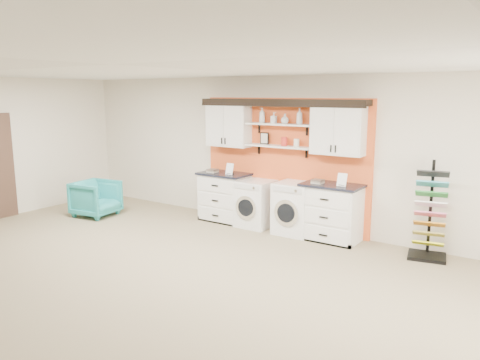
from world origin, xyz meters
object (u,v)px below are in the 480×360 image
Objects in this scene: base_cabinet_left at (225,197)px; base_cabinet_right at (331,212)px; dryer at (295,208)px; sample_rack at (429,227)px; washer at (256,203)px; armchair at (96,198)px.

base_cabinet_left is 0.97× the size of base_cabinet_right.
sample_rack is (2.27, 0.02, 0.03)m from dryer.
washer is 0.84m from dryer.
base_cabinet_left is 1.57m from dryer.
dryer reaches higher than washer.
armchair is at bearing 179.96° from sample_rack.
base_cabinet_right is at bearing -84.14° from armchair.
washer is at bearing -77.51° from armchair.
base_cabinet_right is (2.26, -0.00, 0.01)m from base_cabinet_left.
base_cabinet_left is at bearing 168.96° from sample_rack.
washer is at bearing -179.87° from base_cabinet_right.
base_cabinet_right is 1.14× the size of washer.
base_cabinet_left is 3.84m from sample_rack.
washer is 0.95× the size of dryer.
base_cabinet_right is 0.67× the size of sample_rack.
armchair is at bearing -152.77° from base_cabinet_left.
sample_rack reaches higher than base_cabinet_right.
base_cabinet_left is 1.05× the size of dryer.
base_cabinet_right is 1.58m from sample_rack.
base_cabinet_left is 1.22× the size of armchair.
base_cabinet_left reaches higher than armchair.
sample_rack is at bearing -87.59° from armchair.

